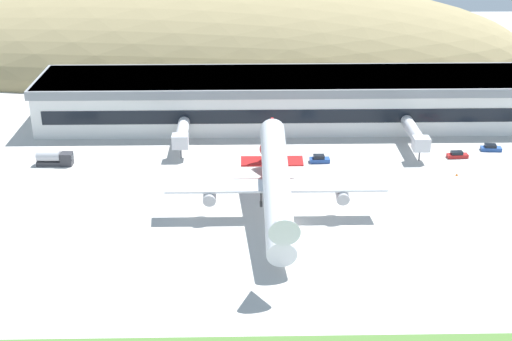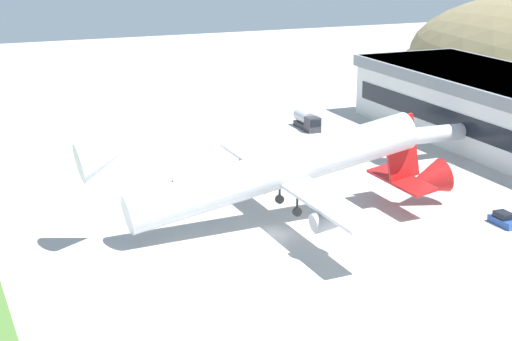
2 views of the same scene
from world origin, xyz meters
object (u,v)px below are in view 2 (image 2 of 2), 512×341
at_px(service_car_0, 504,220).
at_px(fuel_truck, 307,121).
at_px(jetway_0, 421,136).
at_px(cargo_airplane, 282,172).

relative_size(service_car_0, fuel_truck, 0.56).
xyz_separation_m(jetway_0, service_car_0, (29.07, -6.77, -3.33)).
relative_size(cargo_airplane, fuel_truck, 6.45).
distance_m(cargo_airplane, service_car_0, 27.84).
bearing_deg(service_car_0, cargo_airplane, -112.28).
bearing_deg(service_car_0, fuel_truck, -179.67).
height_order(jetway_0, service_car_0, jetway_0).
bearing_deg(fuel_truck, service_car_0, 0.33).
distance_m(jetway_0, fuel_truck, 26.91).
bearing_deg(jetway_0, fuel_truck, -164.67).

